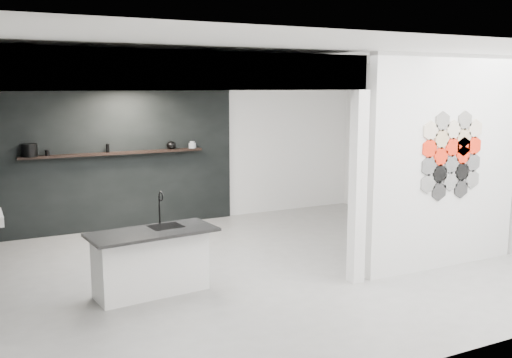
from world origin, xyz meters
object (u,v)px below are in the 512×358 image
at_px(kettle, 171,145).
at_px(kitchen_island, 151,261).
at_px(glass_bowl, 192,145).
at_px(partition_panel, 445,163).
at_px(utensil_cup, 47,153).
at_px(bottle_dark, 108,148).
at_px(stockpot, 29,150).
at_px(glass_vase, 192,145).

bearing_deg(kettle, kitchen_island, -94.01).
distance_m(kitchen_island, glass_bowl, 3.69).
bearing_deg(partition_panel, utensil_cup, 139.21).
bearing_deg(partition_panel, bottle_dark, 132.51).
height_order(kettle, glass_bowl, kettle).
relative_size(kettle, utensil_cup, 1.88).
distance_m(partition_panel, bottle_dark, 5.24).
bearing_deg(stockpot, bottle_dark, 0.00).
distance_m(glass_bowl, bottle_dark, 1.47).
bearing_deg(partition_panel, stockpot, 140.80).
bearing_deg(bottle_dark, glass_vase, 0.00).
bearing_deg(bottle_dark, partition_panel, -47.49).
xyz_separation_m(stockpot, glass_vase, (2.66, 0.00, -0.04)).
bearing_deg(utensil_cup, kettle, 0.00).
xyz_separation_m(kitchen_island, utensil_cup, (-0.71, 3.13, 0.97)).
xyz_separation_m(kettle, glass_vase, (0.38, 0.00, -0.01)).
xyz_separation_m(kettle, utensil_cup, (-2.02, 0.00, -0.03)).
xyz_separation_m(kitchen_island, stockpot, (-0.97, 3.13, 1.03)).
relative_size(partition_panel, glass_bowl, 21.69).
bearing_deg(kitchen_island, utensil_cup, 96.97).
distance_m(glass_bowl, utensil_cup, 2.40).
height_order(stockpot, bottle_dark, stockpot).
bearing_deg(stockpot, glass_bowl, 0.00).
bearing_deg(glass_bowl, kitchen_island, -118.47).
height_order(kettle, bottle_dark, bottle_dark).
bearing_deg(glass_vase, stockpot, 180.00).
relative_size(kitchen_island, bottle_dark, 10.71).
bearing_deg(partition_panel, kettle, 122.47).
xyz_separation_m(bottle_dark, utensil_cup, (-0.94, 0.00, -0.03)).
xyz_separation_m(stockpot, kettle, (2.28, 0.00, -0.03)).
height_order(bottle_dark, utensil_cup, bottle_dark).
distance_m(stockpot, bottle_dark, 1.20).
distance_m(kettle, glass_bowl, 0.39).
distance_m(kettle, glass_vase, 0.38).
xyz_separation_m(kettle, glass_bowl, (0.38, 0.00, -0.02)).
xyz_separation_m(glass_vase, bottle_dark, (-1.47, 0.00, 0.01)).
distance_m(stockpot, utensil_cup, 0.26).
relative_size(partition_panel, stockpot, 11.60).
bearing_deg(stockpot, glass_vase, 0.00).
relative_size(partition_panel, glass_vase, 23.06).
bearing_deg(glass_bowl, bottle_dark, 180.00).
relative_size(kitchen_island, stockpot, 6.23).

